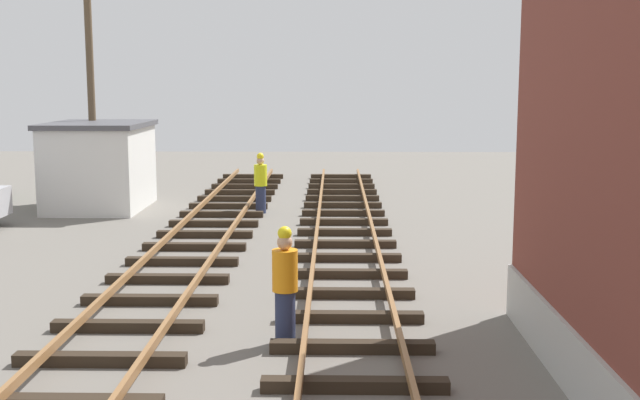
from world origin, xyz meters
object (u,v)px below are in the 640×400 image
control_hut (99,165)px  track_worker_distant (285,286)px  track_worker_foreground (261,183)px  utility_pole_far (91,82)px

control_hut → track_worker_distant: size_ratio=2.03×
control_hut → track_worker_foreground: bearing=-8.4°
utility_pole_far → track_worker_foreground: (5.67, -1.78, -3.07)m
control_hut → utility_pole_far: (-0.47, 1.01, 2.61)m
utility_pole_far → control_hut: bearing=-65.2°
utility_pole_far → track_worker_foreground: bearing=-17.5°
track_worker_foreground → track_worker_distant: (1.51, -12.34, 0.00)m
control_hut → utility_pole_far: size_ratio=0.50×
control_hut → track_worker_distant: 14.73m
track_worker_distant → track_worker_foreground: bearing=97.0°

